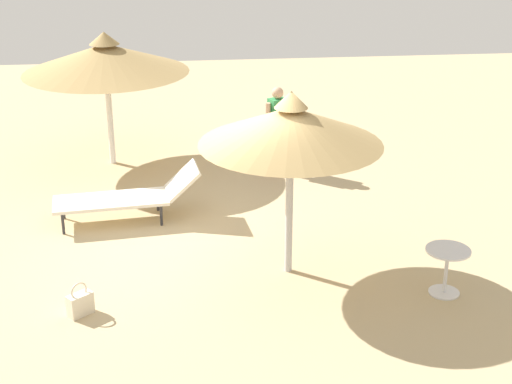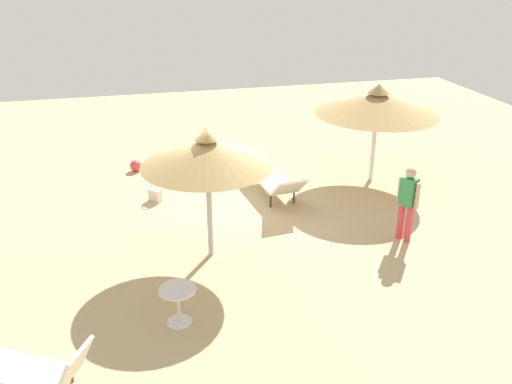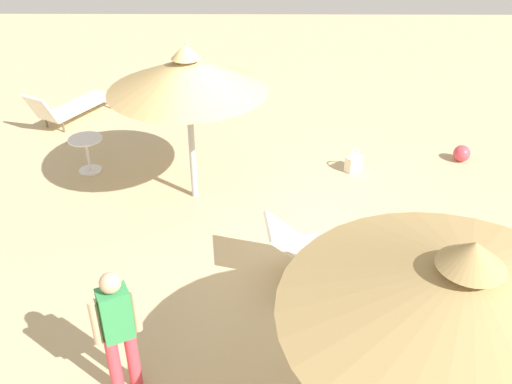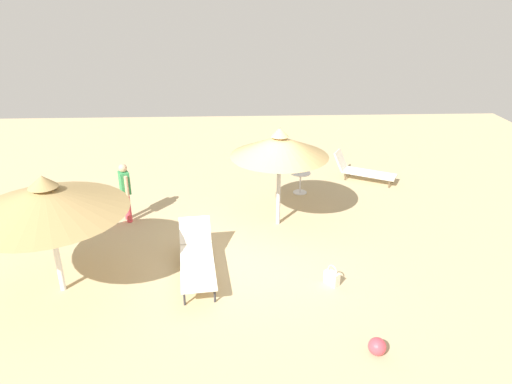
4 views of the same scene
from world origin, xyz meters
name	(u,v)px [view 2 (image 2 of 4)]	position (x,y,z in m)	size (l,w,h in m)	color
ground	(236,226)	(0.00, 0.00, -0.05)	(24.00, 24.00, 0.10)	tan
parasol_umbrella_center	(207,152)	(0.72, 1.11, 2.06)	(2.37, 2.37, 2.52)	#B2B2B7
parasol_umbrella_edge	(377,103)	(-3.79, -1.54, 1.97)	(2.96, 2.96, 2.44)	white
lounge_chair_far_right	(30,368)	(3.56, 3.93, 0.33)	(1.93, 1.41, 0.84)	silver
lounge_chair_near_left	(275,181)	(-1.15, -1.10, 0.42)	(0.93, 2.30, 0.83)	silver
person_standing_back	(408,200)	(-3.11, 1.45, 0.88)	(0.33, 0.44, 1.55)	#D83F4C
handbag	(155,194)	(1.58, -1.59, 0.16)	(0.31, 0.34, 0.44)	beige
side_table_round	(178,300)	(1.54, 3.02, 0.43)	(0.57, 0.57, 0.63)	silver
beach_ball	(136,166)	(1.94, -3.57, 0.15)	(0.30, 0.30, 0.30)	#D83F4C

